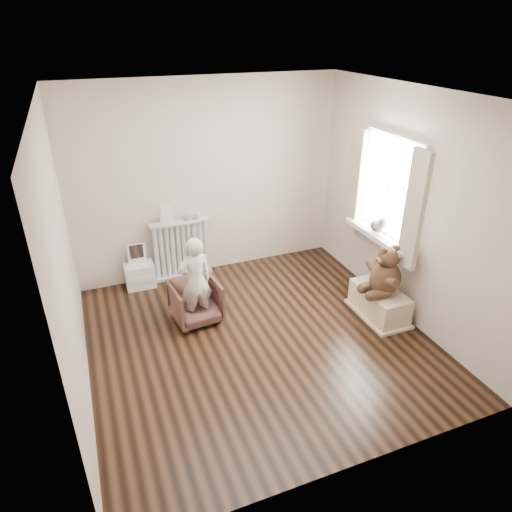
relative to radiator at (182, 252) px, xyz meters
name	(u,v)px	position (x,y,z in m)	size (l,w,h in m)	color
floor	(258,339)	(0.45, -1.68, -0.39)	(3.60, 3.60, 0.01)	black
ceiling	(259,95)	(0.45, -1.68, 2.21)	(3.60, 3.60, 0.01)	white
back_wall	(208,180)	(0.45, 0.12, 0.91)	(3.60, 0.02, 2.60)	beige
front_wall	(360,337)	(0.45, -3.48, 0.91)	(3.60, 0.02, 2.60)	beige
left_wall	(64,265)	(-1.35, -1.68, 0.91)	(0.02, 3.60, 2.60)	beige
right_wall	(408,209)	(2.25, -1.68, 0.91)	(0.02, 3.60, 2.60)	beige
window	(390,188)	(2.21, -1.38, 1.06)	(0.03, 0.90, 1.10)	white
window_sill	(378,235)	(2.12, -1.38, 0.48)	(0.22, 1.10, 0.06)	silver
curtain_left	(414,211)	(2.10, -1.95, 1.00)	(0.06, 0.26, 1.30)	beige
curtain_right	(355,180)	(2.10, -0.81, 1.00)	(0.06, 0.26, 1.30)	beige
radiator	(182,252)	(0.00, 0.00, 0.00)	(0.79, 0.15, 0.84)	silver
paper_doll	(167,214)	(-0.15, 0.00, 0.58)	(0.16, 0.01, 0.26)	beige
tin_a	(187,218)	(0.11, 0.00, 0.47)	(0.09, 0.09, 0.05)	#A59E8C
tin_b	(195,217)	(0.22, 0.00, 0.47)	(0.09, 0.09, 0.05)	#A59E8C
toy_vanity	(139,268)	(-0.59, -0.03, -0.11)	(0.38, 0.27, 0.60)	silver
armchair	(196,302)	(-0.09, -1.06, -0.14)	(0.53, 0.55, 0.50)	brown
child	(195,281)	(-0.09, -1.11, 0.16)	(0.39, 0.26, 1.07)	silver
toy_bench	(379,301)	(1.97, -1.77, -0.19)	(0.39, 0.74, 0.35)	beige
teddy_bear	(387,269)	(1.95, -1.83, 0.28)	(0.49, 0.37, 0.60)	#362216
plush_cat	(378,225)	(2.11, -1.38, 0.61)	(0.17, 0.27, 0.23)	#6F645C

